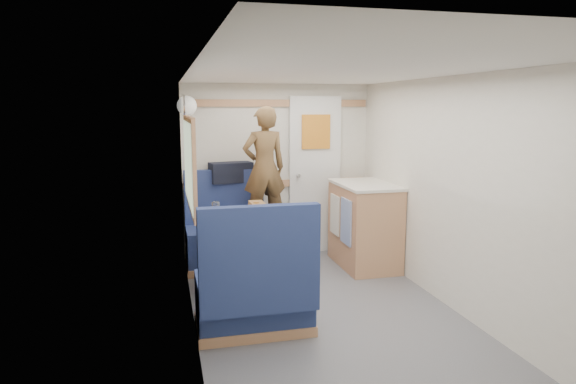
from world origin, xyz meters
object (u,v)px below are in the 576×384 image
object	(u,v)px
tumbler_right	(238,212)
orange_fruit	(265,218)
person	(264,168)
wine_glass	(238,210)
bench_far	(227,240)
tumbler_left	(221,220)
galley_counter	(364,224)
bread_loaf	(257,207)
beer_glass	(256,208)
dome_light	(187,106)
tumbler_mid	(216,208)
pepper_grinder	(237,210)
tray	(262,223)
dinette_table	(238,235)
bench_near	(255,296)
salt_grinder	(233,211)
duffel_bag	(231,172)
cheese_block	(249,220)

from	to	relation	value
tumbler_right	orange_fruit	bearing A→B (deg)	-61.73
person	wine_glass	size ratio (longest dim) A/B	7.71
bench_far	tumbler_left	size ratio (longest dim) A/B	8.69
galley_counter	bread_loaf	world-z (taller)	galley_counter
bench_far	beer_glass	size ratio (longest dim) A/B	10.20
dome_light	bread_loaf	xyz separation A→B (m)	(0.61, -0.60, -0.98)
tumbler_mid	pepper_grinder	xyz separation A→B (m)	(0.19, -0.09, -0.01)
bread_loaf	tumbler_right	bearing A→B (deg)	-142.63
tumbler_left	galley_counter	bearing A→B (deg)	26.48
tray	person	bearing A→B (deg)	77.60
dinette_table	bread_loaf	bearing A→B (deg)	48.30
bench_near	tray	bearing A→B (deg)	74.01
galley_counter	wine_glass	world-z (taller)	galley_counter
pepper_grinder	salt_grinder	bearing A→B (deg)	-149.55
dinette_table	bench_far	bearing A→B (deg)	90.00
tray	salt_grinder	xyz separation A→B (m)	(-0.20, 0.40, 0.04)
orange_fruit	salt_grinder	size ratio (longest dim) A/B	0.78
tumbler_right	salt_grinder	xyz separation A→B (m)	(-0.05, 0.05, -0.00)
orange_fruit	salt_grinder	distance (m)	0.47
tumbler_right	pepper_grinder	world-z (taller)	tumbler_right
dinette_table	salt_grinder	distance (m)	0.25
beer_glass	bread_loaf	size ratio (longest dim) A/B	0.42
bench_far	duffel_bag	bearing A→B (deg)	71.61
person	tray	world-z (taller)	person
tumbler_left	cheese_block	bearing A→B (deg)	11.47
beer_glass	pepper_grinder	xyz separation A→B (m)	(-0.19, -0.04, -0.01)
bench_far	beer_glass	world-z (taller)	bench_far
dome_light	beer_glass	world-z (taller)	dome_light
orange_fruit	bread_loaf	size ratio (longest dim) A/B	0.30
bench_far	dome_light	bearing A→B (deg)	-177.88
dome_light	person	distance (m)	1.03
beer_glass	bench_far	bearing A→B (deg)	107.83
bench_far	bench_near	xyz separation A→B (m)	(0.00, -1.73, 0.00)
tray	wine_glass	xyz separation A→B (m)	(-0.20, 0.05, 0.11)
person	duffel_bag	size ratio (longest dim) A/B	2.78
bench_near	tumbler_right	bearing A→B (deg)	88.95
tray	cheese_block	xyz separation A→B (m)	(-0.11, 0.03, 0.03)
tumbler_right	pepper_grinder	size ratio (longest dim) A/B	1.10
bench_far	salt_grinder	distance (m)	0.86
person	pepper_grinder	distance (m)	0.76
bench_near	tumbler_mid	world-z (taller)	bench_near
cheese_block	tumbler_left	distance (m)	0.26
salt_grinder	pepper_grinder	bearing A→B (deg)	30.45
dinette_table	beer_glass	distance (m)	0.36
dinette_table	salt_grinder	bearing A→B (deg)	101.54
dinette_table	tumbler_mid	xyz separation A→B (m)	(-0.18, 0.26, 0.21)
tray	bench_near	bearing A→B (deg)	-105.99
person	wine_glass	xyz separation A→B (m)	(-0.42, -0.95, -0.25)
bench_far	orange_fruit	size ratio (longest dim) A/B	14.26
tray	beer_glass	xyz separation A→B (m)	(0.03, 0.47, 0.04)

